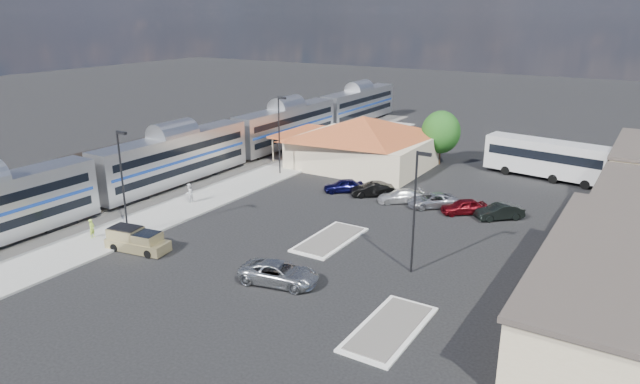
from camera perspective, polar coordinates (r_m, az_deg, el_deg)
The scene contains 23 objects.
ground at distance 47.58m, azimuth -4.38°, elevation -4.68°, with size 280.00×280.00×0.00m, color black.
railbed at distance 66.54m, azimuth -15.10°, elevation 1.37°, with size 16.00×100.00×0.12m, color #4C4944.
platform at distance 59.08m, azimuth -10.44°, elevation -0.32°, with size 5.50×92.00×0.18m, color gray.
passenger_train at distance 62.81m, azimuth -14.29°, elevation 3.14°, with size 3.00×104.00×5.55m.
freight_cars at distance 66.27m, azimuth -18.98°, elevation 2.63°, with size 2.80×46.00×4.00m.
station_depot at distance 68.54m, azimuth 4.24°, elevation 5.07°, with size 18.35×12.24×6.20m.
traffic_island_south at distance 47.05m, azimuth 1.02°, elevation -4.76°, with size 3.30×7.50×0.21m.
traffic_island_north at distance 34.98m, azimuth 6.97°, elevation -13.37°, with size 3.30×7.50×0.21m.
lamp_plat_s at distance 48.94m, azimuth -19.15°, elevation 1.62°, with size 1.08×0.25×9.00m.
lamp_plat_n at distance 64.63m, azimuth -4.05°, elevation 6.30°, with size 1.08×0.25×9.00m.
lamp_lot at distance 40.19m, azimuth 9.58°, elevation -1.03°, with size 1.08×0.25×9.00m.
tree_depot at distance 70.82m, azimuth 11.99°, elevation 5.88°, with size 4.71×4.71×6.63m.
pickup_truck at distance 47.08m, azimuth -17.77°, elevation -4.68°, with size 5.31×2.61×1.76m.
suv at distance 39.83m, azimuth -4.10°, elevation -8.09°, with size 2.58×5.60×1.56m, color #A7ABB0.
coach_bus at distance 68.45m, azimuth 21.75°, elevation 3.27°, with size 13.71×4.83×4.31m.
person_a at distance 50.56m, azimuth -21.85°, elevation -3.40°, with size 0.58×0.38×1.59m, color #ABD241.
person_b at distance 56.84m, azimuth -12.96°, elevation -0.10°, with size 0.93×0.72×1.91m, color silver.
parked_car_a at distance 59.29m, azimuth 2.36°, elevation 0.65°, with size 1.65×4.11×1.40m, color #0C0B3B.
parked_car_b at distance 58.12m, azimuth 5.25°, elevation 0.26°, with size 1.52×4.37×1.44m, color black.
parked_car_c at distance 56.61m, azimuth 8.01°, elevation -0.39°, with size 1.83×4.51×1.31m, color silver.
parked_car_d at distance 55.76m, azimuth 11.14°, elevation -0.82°, with size 2.25×4.88×1.35m, color #94969C.
parked_car_e at distance 54.52m, azimuth 14.17°, elevation -1.42°, with size 1.69×4.21×1.43m, color maroon.
parked_car_f at distance 54.02m, azimuth 17.49°, elevation -1.89°, with size 1.52×4.36×1.44m, color black.
Camera 1 is at (26.03, -35.48, 18.10)m, focal length 32.00 mm.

